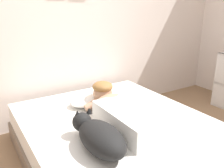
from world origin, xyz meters
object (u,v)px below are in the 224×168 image
at_px(dog, 99,136).
at_px(cell_phone, 124,125).
at_px(bed, 120,141).
at_px(coffee_cup, 115,103).
at_px(person_lying, 124,111).
at_px(pillow, 94,99).

bearing_deg(dog, cell_phone, 29.06).
xyz_separation_m(bed, coffee_cup, (0.14, 0.29, 0.23)).
relative_size(person_lying, coffee_cup, 7.36).
bearing_deg(coffee_cup, bed, -115.89).
bearing_deg(cell_phone, bed, 84.90).
xyz_separation_m(pillow, dog, (-0.35, -0.73, 0.05)).
xyz_separation_m(pillow, cell_phone, (-0.01, -0.54, -0.05)).
height_order(person_lying, coffee_cup, person_lying).
relative_size(bed, dog, 3.34).
bearing_deg(coffee_cup, cell_phone, -112.25).
distance_m(person_lying, cell_phone, 0.12).
height_order(pillow, cell_phone, pillow).
distance_m(person_lying, dog, 0.46).
xyz_separation_m(person_lying, dog, (-0.39, -0.25, -0.00)).
relative_size(dog, coffee_cup, 4.60).
distance_m(bed, person_lying, 0.30).
bearing_deg(dog, pillow, 64.24).
height_order(bed, cell_phone, cell_phone).
distance_m(pillow, person_lying, 0.49).
height_order(bed, person_lying, person_lying).
bearing_deg(cell_phone, coffee_cup, 67.75).
xyz_separation_m(pillow, coffee_cup, (0.14, -0.18, -0.02)).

